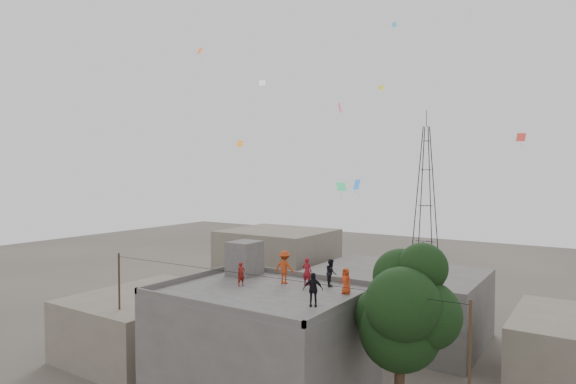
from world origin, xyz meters
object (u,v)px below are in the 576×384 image
at_px(stair_head_box, 245,258).
at_px(person_red_adult, 307,272).
at_px(person_dark_adult, 313,289).
at_px(transmission_tower, 426,198).
at_px(tree, 404,310).

bearing_deg(stair_head_box, person_red_adult, -3.48).
xyz_separation_m(person_red_adult, person_dark_adult, (2.32, -3.34, 0.01)).
bearing_deg(transmission_tower, person_red_adult, -81.98).
distance_m(stair_head_box, person_dark_adult, 7.73).
xyz_separation_m(stair_head_box, person_red_adult, (4.51, -0.27, -0.25)).
height_order(tree, person_dark_adult, tree).
height_order(person_red_adult, person_dark_adult, person_dark_adult).
height_order(transmission_tower, person_dark_adult, transmission_tower).
height_order(stair_head_box, tree, tree).
bearing_deg(stair_head_box, person_dark_adult, -27.87).
xyz_separation_m(tree, transmission_tower, (-11.37, 39.40, 2.97)).
height_order(tree, person_red_adult, tree).
relative_size(tree, person_dark_adult, 5.92).
relative_size(stair_head_box, transmission_tower, 0.10).
relative_size(transmission_tower, person_red_adult, 13.26).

